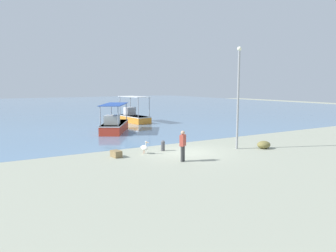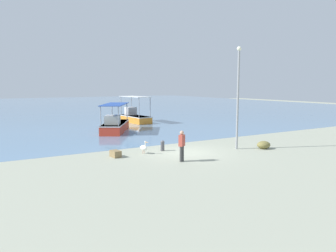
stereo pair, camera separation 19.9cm
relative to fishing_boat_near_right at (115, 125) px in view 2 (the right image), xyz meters
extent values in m
plane|color=#999D89|center=(0.45, -10.62, -0.63)|extent=(120.00, 120.00, 0.00)
cube|color=#5D81A4|center=(0.45, 37.38, -0.63)|extent=(110.00, 90.00, 0.00)
cube|color=red|center=(0.08, 0.12, -0.22)|extent=(4.30, 5.57, 0.81)
cube|color=silver|center=(0.08, 0.12, 0.14)|extent=(4.36, 5.62, 0.08)
cylinder|color=#99999E|center=(0.76, 2.63, 0.98)|extent=(0.08, 0.08, 1.61)
cylinder|color=#99999E|center=(1.99, 1.88, 0.98)|extent=(0.08, 0.08, 1.61)
cylinder|color=#99999E|center=(-1.84, -1.63, 0.98)|extent=(0.08, 0.08, 1.61)
cylinder|color=#99999E|center=(-0.61, -2.38, 0.98)|extent=(0.08, 0.08, 1.61)
cube|color=#254696|center=(0.08, 0.12, 1.81)|extent=(4.28, 5.45, 0.05)
cube|color=beige|center=(-0.57, -0.93, 0.57)|extent=(1.68, 1.71, 0.77)
cube|color=orange|center=(4.66, 5.79, -0.26)|extent=(1.98, 4.70, 0.74)
cube|color=silver|center=(4.66, 5.79, 0.07)|extent=(2.02, 4.74, 0.08)
cylinder|color=#99999E|center=(5.51, 3.81, 1.15)|extent=(0.08, 0.08, 2.08)
cylinder|color=#99999E|center=(4.14, 3.70, 1.15)|extent=(0.08, 0.08, 2.08)
cylinder|color=#99999E|center=(5.18, 7.88, 1.15)|extent=(0.08, 0.08, 2.08)
cylinder|color=#99999E|center=(3.81, 7.77, 1.15)|extent=(0.08, 0.08, 2.08)
cube|color=silver|center=(4.66, 5.79, 2.22)|extent=(2.06, 4.51, 0.05)
cube|color=silver|center=(4.57, 6.82, 0.56)|extent=(1.20, 1.02, 0.89)
cylinder|color=#E0997A|center=(-1.86, -9.52, -0.52)|extent=(0.03, 0.03, 0.22)
cylinder|color=#E0997A|center=(-1.95, -9.54, -0.52)|extent=(0.03, 0.03, 0.22)
ellipsoid|color=white|center=(-1.90, -9.56, -0.27)|extent=(0.41, 0.61, 0.32)
ellipsoid|color=white|center=(-1.96, -9.32, -0.25)|extent=(0.16, 0.18, 0.10)
cylinder|color=white|center=(-1.86, -9.71, -0.05)|extent=(0.07, 0.07, 0.26)
sphere|color=white|center=(-1.86, -9.71, 0.11)|extent=(0.11, 0.11, 0.11)
cone|color=#E5933F|center=(-1.82, -9.87, 0.10)|extent=(0.13, 0.30, 0.06)
cylinder|color=gray|center=(3.96, -11.33, 2.52)|extent=(0.14, 0.14, 6.29)
sphere|color=#EAEACC|center=(3.96, -11.33, 5.78)|extent=(0.28, 0.28, 0.28)
cylinder|color=#47474C|center=(-0.50, -9.41, -0.37)|extent=(0.24, 0.24, 0.51)
sphere|color=#4C4C51|center=(-0.50, -9.41, -0.09)|extent=(0.26, 0.26, 0.26)
cylinder|color=#3C3C3D|center=(-0.94, -12.39, -0.21)|extent=(0.16, 0.16, 0.85)
cylinder|color=#3C3C3D|center=(-1.09, -12.49, -0.21)|extent=(0.16, 0.16, 0.85)
cube|color=#B44639|center=(-1.01, -12.44, 0.53)|extent=(0.46, 0.40, 0.62)
sphere|color=tan|center=(-1.01, -12.44, 0.95)|extent=(0.22, 0.22, 0.22)
ellipsoid|color=olive|center=(5.54, -12.17, -0.38)|extent=(0.92, 0.78, 0.50)
cube|color=olive|center=(-3.72, -9.58, -0.44)|extent=(0.51, 0.74, 0.38)
camera|label=1|loc=(-10.72, -27.00, 3.53)|focal=35.00mm
camera|label=2|loc=(-10.55, -27.10, 3.53)|focal=35.00mm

